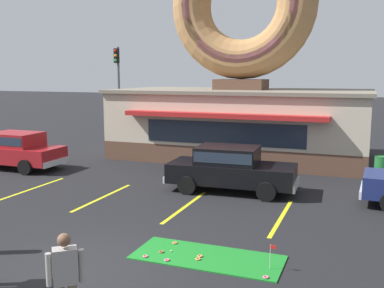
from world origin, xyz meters
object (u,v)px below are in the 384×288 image
(golf_ball, at_px, (171,251))
(putting_flag_pin, at_px, (272,251))
(pedestrian_blue_sweater_man, at_px, (66,277))
(car_black, at_px, (230,167))
(car_red, at_px, (14,149))
(traffic_light_pole, at_px, (118,80))
(trash_bin, at_px, (382,168))

(golf_ball, distance_m, putting_flag_pin, 2.39)
(pedestrian_blue_sweater_man, bearing_deg, car_black, 89.97)
(car_red, relative_size, car_black, 0.99)
(putting_flag_pin, relative_size, car_red, 0.12)
(car_red, relative_size, pedestrian_blue_sweater_man, 2.80)
(car_black, distance_m, traffic_light_pole, 14.81)
(golf_ball, xyz_separation_m, putting_flag_pin, (2.36, -0.11, 0.39))
(traffic_light_pole, bearing_deg, trash_bin, -23.06)
(putting_flag_pin, bearing_deg, traffic_light_pole, 128.92)
(pedestrian_blue_sweater_man, distance_m, traffic_light_pole, 22.30)
(car_red, xyz_separation_m, trash_bin, (14.98, 3.25, -0.37))
(putting_flag_pin, height_order, traffic_light_pole, traffic_light_pole)
(golf_ball, height_order, pedestrian_blue_sweater_man, pedestrian_blue_sweater_man)
(car_black, bearing_deg, pedestrian_blue_sweater_man, -90.03)
(car_black, bearing_deg, golf_ball, -87.14)
(car_red, xyz_separation_m, car_black, (9.92, -0.35, 0.00))
(car_red, bearing_deg, car_black, -2.05)
(golf_ball, height_order, trash_bin, trash_bin)
(golf_ball, bearing_deg, putting_flag_pin, -2.77)
(car_black, height_order, pedestrian_blue_sweater_man, pedestrian_blue_sweater_man)
(trash_bin, bearing_deg, pedestrian_blue_sweater_man, -111.32)
(putting_flag_pin, distance_m, car_black, 6.54)
(car_red, bearing_deg, pedestrian_blue_sweater_man, -44.40)
(golf_ball, bearing_deg, car_red, 148.72)
(pedestrian_blue_sweater_man, bearing_deg, putting_flag_pin, 51.95)
(golf_ball, height_order, putting_flag_pin, putting_flag_pin)
(car_red, relative_size, trash_bin, 4.70)
(car_red, height_order, car_black, same)
(putting_flag_pin, relative_size, pedestrian_blue_sweater_man, 0.34)
(traffic_light_pole, bearing_deg, golf_ball, -56.34)
(putting_flag_pin, relative_size, car_black, 0.12)
(putting_flag_pin, xyz_separation_m, car_black, (-2.65, 5.97, 0.43))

